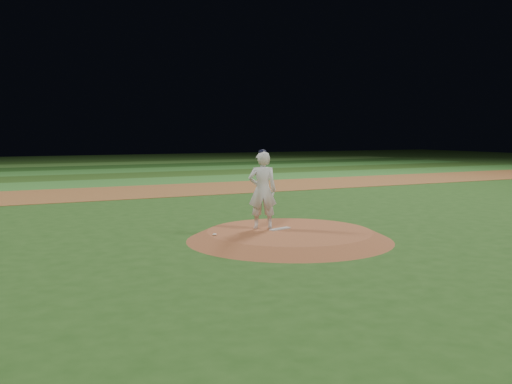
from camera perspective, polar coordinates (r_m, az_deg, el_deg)
name	(u,v)px	position (r m, az deg, el deg)	size (l,w,h in m)	color
ground	(289,240)	(15.31, 3.36, -4.80)	(120.00, 120.00, 0.00)	#254D19
infield_dirt_band	(146,191)	(28.20, -10.98, 0.08)	(70.00, 6.00, 0.02)	brown
outfield_stripe_0	(119,182)	(33.50, -13.52, 0.94)	(70.00, 5.00, 0.02)	#327229
outfield_stripe_1	(101,176)	(38.38, -15.21, 1.52)	(70.00, 5.00, 0.02)	#254A17
outfield_stripe_2	(87,172)	(43.28, -16.53, 1.97)	(70.00, 5.00, 0.02)	#307129
outfield_stripe_3	(76,168)	(48.20, -17.58, 2.32)	(70.00, 5.00, 0.02)	#1C4516
outfield_stripe_4	(66,165)	(53.14, -18.43, 2.61)	(70.00, 5.00, 0.02)	#3E772B
outfield_stripe_5	(59,162)	(58.08, -19.14, 2.85)	(70.00, 5.00, 0.02)	#264F19
pitchers_mound	(289,235)	(15.29, 3.37, -4.34)	(5.50, 5.50, 0.25)	#97522E
pitching_rubber	(280,229)	(15.43, 2.41, -3.70)	(0.67, 0.17, 0.03)	silver
rosin_bag	(215,234)	(14.55, -4.16, -4.26)	(0.10, 0.10, 0.06)	white
pitcher_on_mound	(262,190)	(15.40, 0.65, 0.20)	(0.90, 0.76, 2.16)	white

